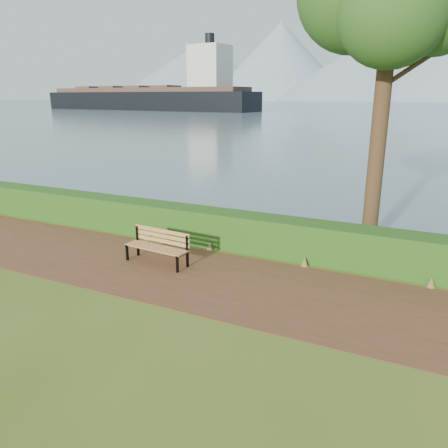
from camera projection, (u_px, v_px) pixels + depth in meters
The scene contains 7 objects.
ground at pixel (211, 285), 9.90m from camera, with size 140.00×140.00×0.00m, color #455F1B.
path at pixel (217, 280), 10.16m from camera, with size 40.00×3.40×0.01m, color #59311E.
hedge at pixel (254, 233), 12.00m from camera, with size 32.00×0.85×1.00m, color #1C4212.
water at pixel (435, 104), 234.22m from camera, with size 700.00×510.00×0.00m, color #445D6D.
mountains at pixel (431, 66), 356.24m from camera, with size 585.00×190.00×70.00m.
bench at pixel (158, 244), 11.10m from camera, with size 1.76×0.65×0.87m.
cargo_ship at pixel (152, 99), 128.32m from camera, with size 72.48×17.78×21.78m.
Camera 1 is at (4.25, -8.06, 4.13)m, focal length 35.00 mm.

